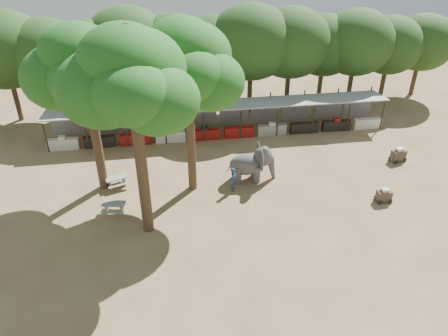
{
  "coord_description": "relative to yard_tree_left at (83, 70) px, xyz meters",
  "views": [
    {
      "loc": [
        -4.53,
        -18.75,
        16.78
      ],
      "look_at": [
        -1.0,
        5.0,
        2.0
      ],
      "focal_mm": 35.0,
      "sensor_mm": 36.0,
      "label": 1
    }
  ],
  "objects": [
    {
      "name": "backdrop_trees",
      "position": [
        9.13,
        11.81,
        -2.69
      ],
      "size": [
        46.46,
        5.95,
        8.33
      ],
      "color": "#332316",
      "rests_on": "ground"
    },
    {
      "name": "elephant",
      "position": [
        10.31,
        -0.74,
        -6.92
      ],
      "size": [
        3.35,
        2.57,
        2.56
      ],
      "rotation": [
        0.0,
        0.0,
        -0.05
      ],
      "color": "#403E3E",
      "rests_on": "ground"
    },
    {
      "name": "yard_tree_back",
      "position": [
        6.0,
        -1.0,
        0.34
      ],
      "size": [
        7.1,
        6.9,
        11.36
      ],
      "color": "#332316",
      "rests_on": "ground"
    },
    {
      "name": "picnic_table_near",
      "position": [
        1.04,
        -3.24,
        -7.73
      ],
      "size": [
        1.66,
        1.55,
        0.71
      ],
      "rotation": [
        0.0,
        0.0,
        -0.2
      ],
      "color": "gray",
      "rests_on": "ground"
    },
    {
      "name": "vendor_stalls",
      "position": [
        9.13,
        6.65,
        -7.02
      ],
      "size": [
        28.0,
        2.99,
        2.8
      ],
      "color": "#94969B",
      "rests_on": "ground"
    },
    {
      "name": "ground",
      "position": [
        9.13,
        -7.19,
        -8.2
      ],
      "size": [
        100.0,
        100.0,
        0.0
      ],
      "primitive_type": "plane",
      "color": "brown",
      "rests_on": "ground"
    },
    {
      "name": "cart_back",
      "position": [
        21.69,
        0.15,
        -7.66
      ],
      "size": [
        1.28,
        0.99,
        1.1
      ],
      "rotation": [
        0.0,
        0.0,
        0.25
      ],
      "color": "#362C25",
      "rests_on": "ground"
    },
    {
      "name": "handler",
      "position": [
        8.82,
        -1.89,
        -7.33
      ],
      "size": [
        0.63,
        0.74,
        1.75
      ],
      "primitive_type": "imported",
      "rotation": [
        0.0,
        0.0,
        1.17
      ],
      "color": "#26384C",
      "rests_on": "ground"
    },
    {
      "name": "yard_tree_center",
      "position": [
        3.0,
        -5.0,
        1.01
      ],
      "size": [
        7.1,
        6.9,
        12.04
      ],
      "color": "#332316",
      "rests_on": "ground"
    },
    {
      "name": "cart_front",
      "position": [
        18.27,
        -4.59,
        -7.71
      ],
      "size": [
        1.01,
        0.66,
        0.99
      ],
      "rotation": [
        0.0,
        0.0,
        -0.0
      ],
      "color": "#362C25",
      "rests_on": "ground"
    },
    {
      "name": "yard_tree_left",
      "position": [
        0.0,
        0.0,
        0.0
      ],
      "size": [
        7.1,
        6.9,
        11.02
      ],
      "color": "#332316",
      "rests_on": "ground"
    },
    {
      "name": "picnic_table_far",
      "position": [
        1.01,
        -0.27,
        -7.72
      ],
      "size": [
        1.81,
        1.72,
        0.73
      ],
      "rotation": [
        0.0,
        0.0,
        0.34
      ],
      "color": "gray",
      "rests_on": "ground"
    }
  ]
}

